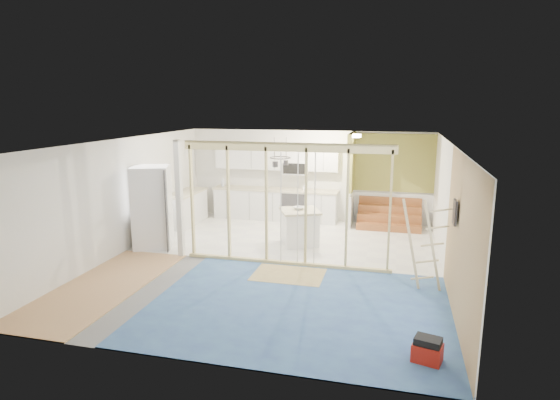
% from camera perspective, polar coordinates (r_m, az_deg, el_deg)
% --- Properties ---
extents(room, '(7.01, 8.01, 2.61)m').
position_cam_1_polar(room, '(9.73, -1.00, -0.53)').
color(room, slate).
rests_on(room, ground).
extents(floor_overlays, '(7.00, 8.00, 0.03)m').
position_cam_1_polar(floor_overlays, '(10.12, -0.47, -7.63)').
color(floor_overlays, silver).
rests_on(floor_overlays, room).
extents(stud_frame, '(4.66, 0.14, 2.60)m').
position_cam_1_polar(stud_frame, '(9.73, -2.23, 1.12)').
color(stud_frame, beige).
rests_on(stud_frame, room).
extents(base_cabinets, '(4.45, 2.24, 0.93)m').
position_cam_1_polar(base_cabinets, '(13.51, -3.85, -0.67)').
color(base_cabinets, silver).
rests_on(base_cabinets, room).
extents(upper_cabinets, '(3.60, 0.41, 0.85)m').
position_cam_1_polar(upper_cabinets, '(13.50, -0.22, 5.18)').
color(upper_cabinets, silver).
rests_on(upper_cabinets, room).
extents(green_partition, '(2.25, 1.51, 2.60)m').
position_cam_1_polar(green_partition, '(13.07, 11.96, 0.81)').
color(green_partition, olive).
rests_on(green_partition, room).
extents(pot_rack, '(0.52, 0.52, 0.72)m').
position_cam_1_polar(pot_rack, '(11.50, -0.02, 4.90)').
color(pot_rack, black).
rests_on(pot_rack, room).
extents(sheathing_panel, '(0.02, 4.00, 2.60)m').
position_cam_1_polar(sheathing_panel, '(7.54, 21.22, -5.05)').
color(sheathing_panel, tan).
rests_on(sheathing_panel, room).
extents(electrical_panel, '(0.04, 0.30, 0.40)m').
position_cam_1_polar(electrical_panel, '(8.02, 20.55, -1.42)').
color(electrical_panel, '#3C3B41').
rests_on(electrical_panel, room).
extents(ceiling_light, '(0.32, 0.32, 0.08)m').
position_cam_1_polar(ceiling_light, '(12.25, 9.11, 7.74)').
color(ceiling_light, '#FFEABF').
rests_on(ceiling_light, room).
extents(fridge, '(1.08, 1.05, 1.94)m').
position_cam_1_polar(fridge, '(11.35, -15.29, -0.87)').
color(fridge, white).
rests_on(fridge, room).
extents(island, '(1.16, 1.16, 0.86)m').
position_cam_1_polar(island, '(11.27, 2.44, -3.37)').
color(island, white).
rests_on(island, room).
extents(bowl, '(0.35, 0.35, 0.07)m').
position_cam_1_polar(bowl, '(11.22, 2.33, -0.99)').
color(bowl, silver).
rests_on(bowl, island).
extents(soap_bottle_a, '(0.11, 0.11, 0.27)m').
position_cam_1_polar(soap_bottle_a, '(13.96, -6.99, 2.19)').
color(soap_bottle_a, '#B1B8C5').
rests_on(soap_bottle_a, base_cabinets).
extents(soap_bottle_b, '(0.09, 0.09, 0.18)m').
position_cam_1_polar(soap_bottle_b, '(13.33, 3.00, 1.59)').
color(soap_bottle_b, white).
rests_on(soap_bottle_b, base_cabinets).
extents(toolbox, '(0.43, 0.37, 0.35)m').
position_cam_1_polar(toolbox, '(6.77, 17.53, -17.12)').
color(toolbox, '#9D180E').
rests_on(toolbox, room).
extents(ladder, '(0.90, 0.05, 1.68)m').
position_cam_1_polar(ladder, '(8.86, 17.19, -5.27)').
color(ladder, tan).
rests_on(ladder, room).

